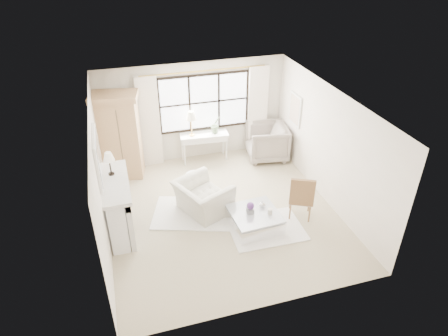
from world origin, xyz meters
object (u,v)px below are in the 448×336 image
at_px(console_table, 204,147).
at_px(club_armchair, 203,198).
at_px(coffee_table, 254,220).
at_px(armoire, 119,136).

height_order(console_table, club_armchair, console_table).
bearing_deg(console_table, coffee_table, -79.13).
xyz_separation_m(console_table, coffee_table, (0.32, -3.15, -0.22)).
relative_size(club_armchair, coffee_table, 1.09).
bearing_deg(club_armchair, armoire, 12.60).
bearing_deg(armoire, console_table, 15.69).
bearing_deg(console_table, armoire, -170.76).
xyz_separation_m(armoire, coffee_table, (2.53, -2.99, -0.96)).
height_order(console_table, coffee_table, console_table).
distance_m(console_table, coffee_table, 3.17).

